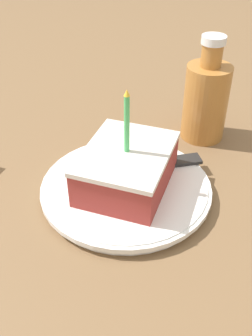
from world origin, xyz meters
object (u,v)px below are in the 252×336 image
at_px(cake_slice, 127,168).
at_px(fork, 151,165).
at_px(bottle, 206,99).
at_px(plate, 126,188).

height_order(cake_slice, fork, cake_slice).
xyz_separation_m(cake_slice, bottle, (-0.07, -0.19, 0.02)).
bearing_deg(cake_slice, bottle, -110.31).
distance_m(plate, fork, 0.06).
bearing_deg(bottle, fork, 69.78).
relative_size(cake_slice, bottle, 0.83).
bearing_deg(bottle, cake_slice, 69.69).
relative_size(plate, cake_slice, 1.66).
bearing_deg(plate, fork, -111.30).
bearing_deg(cake_slice, fork, -110.56).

